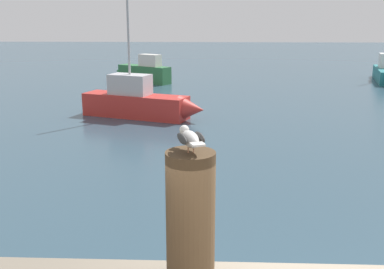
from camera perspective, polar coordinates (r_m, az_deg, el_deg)
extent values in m
cylinder|color=#4C3823|center=(3.04, -0.20, -10.45)|extent=(0.32, 0.32, 0.91)
cylinder|color=tan|center=(2.87, 0.20, -1.90)|extent=(0.01, 0.01, 0.04)
cylinder|color=tan|center=(2.86, -0.49, -1.96)|extent=(0.01, 0.01, 0.04)
ellipsoid|color=silver|center=(2.85, -0.20, -0.58)|extent=(0.16, 0.25, 0.10)
sphere|color=silver|center=(2.97, -0.97, 0.57)|extent=(0.06, 0.06, 0.06)
cone|color=gold|center=(3.02, -1.26, 0.74)|extent=(0.03, 0.05, 0.02)
cube|color=silver|center=(2.72, 0.71, -1.23)|extent=(0.10, 0.09, 0.01)
ellipsoid|color=#323232|center=(2.86, 0.95, -0.34)|extent=(0.09, 0.19, 0.06)
ellipsoid|color=#323232|center=(2.82, -1.25, -0.52)|extent=(0.09, 0.19, 0.06)
cube|color=#2D6B3D|center=(24.42, -5.96, 7.48)|extent=(2.97, 2.29, 0.88)
cone|color=#2D6B3D|center=(25.57, -8.88, 7.80)|extent=(0.91, 0.91, 0.66)
cube|color=silver|center=(24.07, -5.25, 9.18)|extent=(1.26, 1.08, 0.61)
cube|color=#B72D28|center=(15.99, -7.05, 3.57)|extent=(3.83, 2.15, 0.78)
cone|color=#B72D28|center=(15.09, -0.04, 3.17)|extent=(1.10, 1.10, 0.86)
cube|color=#B2B2B7|center=(15.96, -7.72, 6.20)|extent=(1.56, 1.17, 0.69)
cylinder|color=#A5A5A8|center=(15.80, -7.94, 12.63)|extent=(0.08, 0.08, 2.89)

